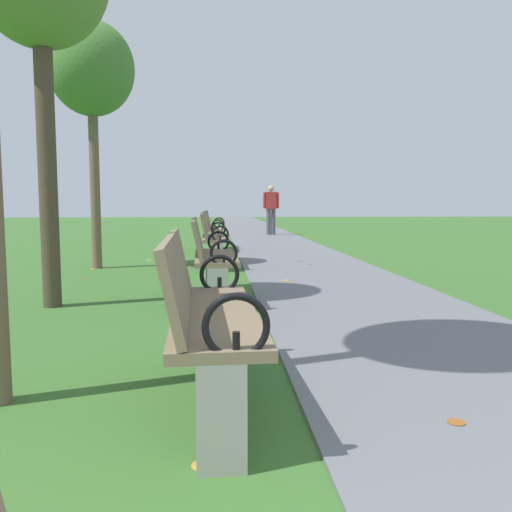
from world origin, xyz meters
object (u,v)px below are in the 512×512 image
(park_bench_2, at_px, (204,313))
(tree_3, at_px, (91,71))
(pedestrian_walking, at_px, (271,207))
(park_bench_4, at_px, (213,238))
(park_bench_5, at_px, (213,229))
(park_bench_3, at_px, (211,256))

(park_bench_2, bearing_deg, tree_3, 107.47)
(park_bench_2, distance_m, pedestrian_walking, 14.74)
(park_bench_2, height_order, park_bench_4, same)
(park_bench_4, xyz_separation_m, park_bench_5, (0.00, 3.02, 0.00))
(park_bench_4, bearing_deg, park_bench_2, -90.00)
(park_bench_2, bearing_deg, park_bench_5, 90.00)
(park_bench_3, height_order, park_bench_4, same)
(park_bench_5, xyz_separation_m, tree_3, (-1.89, -3.10, 2.66))
(park_bench_2, xyz_separation_m, tree_3, (-1.89, 6.02, 2.66))
(park_bench_4, bearing_deg, pedestrian_walking, 77.60)
(park_bench_4, relative_size, pedestrian_walking, 0.99)
(park_bench_2, xyz_separation_m, park_bench_3, (-0.00, 3.01, 0.00))
(park_bench_4, bearing_deg, park_bench_5, 90.00)
(park_bench_2, relative_size, tree_3, 0.41)
(park_bench_3, relative_size, tree_3, 0.41)
(park_bench_4, relative_size, park_bench_5, 1.00)
(park_bench_2, bearing_deg, park_bench_4, 90.00)
(park_bench_4, xyz_separation_m, tree_3, (-1.89, -0.08, 2.66))
(pedestrian_walking, bearing_deg, tree_3, -113.67)
(park_bench_3, bearing_deg, tree_3, 122.18)
(tree_3, xyz_separation_m, pedestrian_walking, (3.77, 8.59, -2.22))
(park_bench_2, distance_m, park_bench_3, 3.01)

